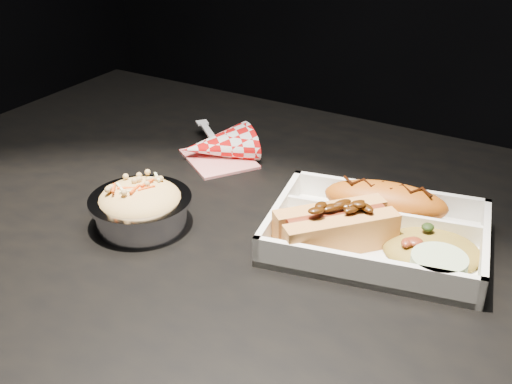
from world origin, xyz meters
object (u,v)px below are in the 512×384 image
Objects in this scene: food_tray at (376,237)px; hotdog at (336,225)px; napkin_fork at (217,146)px; foil_coleslaw_cup at (141,205)px; dining_table at (265,283)px; fried_pastry at (385,201)px.

hotdog is (-0.04, -0.04, 0.02)m from food_tray.
napkin_fork is at bearing 148.01° from food_tray.
foil_coleslaw_cup reaches higher than food_tray.
napkin_fork is (-0.26, 0.15, -0.02)m from hotdog.
fried_pastry is (0.12, 0.08, 0.12)m from dining_table.
dining_table is 0.16m from hotdog.
fried_pastry is at bearing 32.07° from foil_coleslaw_cup.
food_tray is at bearing 20.66° from napkin_fork.
dining_table is 0.24m from napkin_fork.
foil_coleslaw_cup is (-0.27, -0.11, 0.02)m from food_tray.
food_tray is 0.06m from hotdog.
fried_pastry reaches higher than food_tray.
fried_pastry is at bearing 90.00° from food_tray.
hotdog is at bearing 11.80° from napkin_fork.
napkin_fork reaches higher than fried_pastry.
fried_pastry reaches higher than dining_table.
food_tray reaches higher than dining_table.
hotdog is 0.24m from foil_coleslaw_cup.
foil_coleslaw_cup is at bearing -149.30° from dining_table.
food_tray is at bearing -78.31° from fried_pastry.
napkin_fork is at bearing 168.77° from fried_pastry.
hotdog is at bearing 17.41° from foil_coleslaw_cup.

